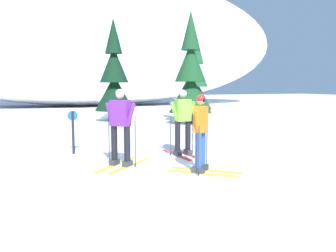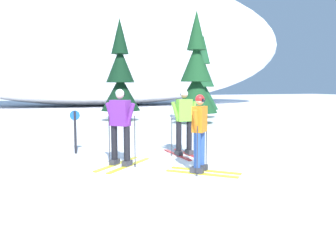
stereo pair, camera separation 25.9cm
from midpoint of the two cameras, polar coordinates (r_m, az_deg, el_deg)
The scene contains 9 objects.
ground_plane at distance 8.41m, azimuth -2.46°, elevation -6.74°, with size 120.00×120.00×0.00m, color white.
skier_purple_jacket at distance 8.45m, azimuth -6.85°, elevation 0.07°, with size 1.61×1.58×1.85m.
skier_orange_jacket at distance 7.81m, azimuth 6.13°, elevation -1.00°, with size 1.49×1.42×1.74m.
skier_lime_jacket at distance 9.69m, azimuth 3.37°, elevation 0.77°, with size 0.78×1.67×1.82m.
pine_tree_center at distance 19.67m, azimuth -7.35°, elevation 7.69°, with size 2.16×2.16×5.60m.
pine_tree_center_right at distance 17.98m, azimuth 5.00°, elevation 7.93°, with size 2.19×2.19×5.68m.
pine_tree_far_right at distance 21.61m, azimuth 6.03°, elevation 6.88°, with size 1.91×1.91×4.96m.
snow_ridge_background at distance 35.44m, azimuth -10.57°, elevation 13.58°, with size 39.03×15.45×12.68m, color white.
trail_marker_post at distance 10.31m, azimuth -14.12°, elevation -0.45°, with size 0.28×0.07×1.24m.
Camera 2 is at (-2.37, -7.84, 1.93)m, focal length 37.61 mm.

